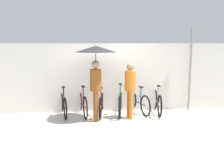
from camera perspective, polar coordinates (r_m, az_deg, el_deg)
ground_plane at (r=6.71m, az=0.95°, el=-9.88°), size 30.00×30.00×0.00m
back_wall at (r=8.12m, az=-0.52°, el=1.49°), size 10.97×0.12×2.20m
parked_bicycle_0 at (r=7.88m, az=-11.11°, el=-4.43°), size 0.50×1.62×1.10m
parked_bicycle_1 at (r=7.84m, az=-6.77°, el=-4.32°), size 0.47×1.72×1.09m
parked_bicycle_2 at (r=7.84m, az=-2.38°, el=-4.39°), size 0.44×1.71×1.00m
parked_bicycle_3 at (r=7.91m, az=1.92°, el=-4.24°), size 0.48×1.67×1.03m
parked_bicycle_4 at (r=8.09m, az=6.01°, el=-4.01°), size 0.55×1.61×1.00m
parked_bicycle_5 at (r=8.12m, az=10.32°, el=-3.99°), size 0.44×1.65×0.97m
pedestrian_leading at (r=7.04m, az=-3.75°, el=5.48°), size 1.15×1.15×2.14m
pedestrian_center at (r=7.29m, az=4.16°, el=-0.55°), size 0.32×0.32×1.65m
awning_pole at (r=8.53m, az=17.46°, el=3.01°), size 0.07×0.07×2.67m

